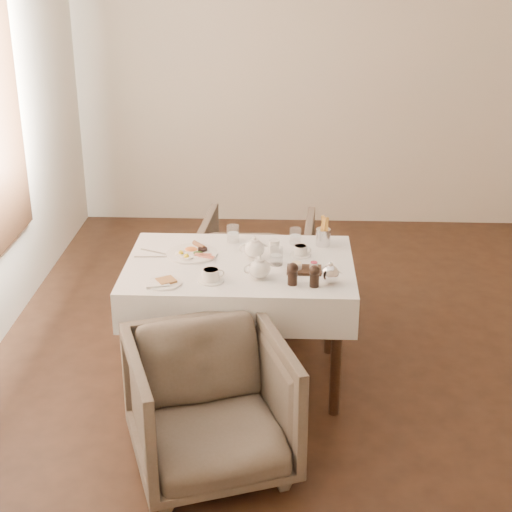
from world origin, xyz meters
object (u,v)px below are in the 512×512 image
object	(u,v)px
armchair_far	(257,267)
breakfast_plate	(192,253)
teapot_centre	(254,247)
table	(240,282)
armchair_near	(210,406)

from	to	relation	value
armchair_far	breakfast_plate	world-z (taller)	breakfast_plate
breakfast_plate	teapot_centre	distance (m)	0.36
armchair_far	teapot_centre	distance (m)	0.93
table	teapot_centre	bearing A→B (deg)	44.23
table	armchair_far	size ratio (longest dim) A/B	1.67
teapot_centre	armchair_far	bearing A→B (deg)	77.36
armchair_near	teapot_centre	world-z (taller)	teapot_centre
armchair_near	teapot_centre	xyz separation A→B (m)	(0.17, 0.90, 0.47)
table	teapot_centre	distance (m)	0.21
armchair_near	armchair_far	world-z (taller)	same
armchair_far	breakfast_plate	size ratio (longest dim) A/B	2.58
table	armchair_near	world-z (taller)	table
table	breakfast_plate	bearing A→B (deg)	158.26
breakfast_plate	teapot_centre	bearing A→B (deg)	-20.03
breakfast_plate	teapot_centre	xyz separation A→B (m)	(0.36, -0.04, 0.05)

